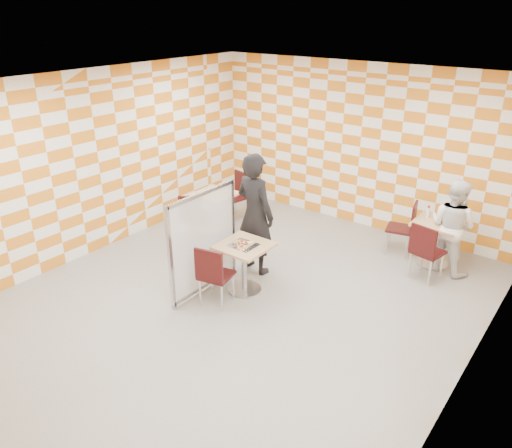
{
  "coord_description": "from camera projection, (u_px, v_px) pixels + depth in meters",
  "views": [
    {
      "loc": [
        3.84,
        -4.76,
        3.91
      ],
      "look_at": [
        0.1,
        0.2,
        1.15
      ],
      "focal_mm": 35.0,
      "sensor_mm": 36.0,
      "label": 1
    }
  ],
  "objects": [
    {
      "name": "man_white",
      "position": [
        452.0,
        226.0,
        7.68
      ],
      "size": [
        0.87,
        0.76,
        1.52
      ],
      "primitive_type": "imported",
      "rotation": [
        0.0,
        0.0,
        2.86
      ],
      "color": "white",
      "rests_on": "ground"
    },
    {
      "name": "chair_main_front",
      "position": [
        213.0,
        272.0,
        6.8
      ],
      "size": [
        0.5,
        0.51,
        0.92
      ],
      "color": "black",
      "rests_on": "ground"
    },
    {
      "name": "second_table",
      "position": [
        436.0,
        236.0,
        7.95
      ],
      "size": [
        0.7,
        0.7,
        0.75
      ],
      "color": "tan",
      "rests_on": "ground"
    },
    {
      "name": "partition",
      "position": [
        203.0,
        242.0,
        7.11
      ],
      "size": [
        0.08,
        1.38,
        1.55
      ],
      "color": "white",
      "rests_on": "ground"
    },
    {
      "name": "soda_bottle",
      "position": [
        444.0,
        217.0,
        7.77
      ],
      "size": [
        0.07,
        0.07,
        0.23
      ],
      "color": "black",
      "rests_on": "second_table"
    },
    {
      "name": "chair_second_front",
      "position": [
        425.0,
        248.0,
        7.47
      ],
      "size": [
        0.5,
        0.5,
        0.92
      ],
      "color": "black",
      "rests_on": "ground"
    },
    {
      "name": "sport_bottle",
      "position": [
        428.0,
        212.0,
        7.99
      ],
      "size": [
        0.06,
        0.06,
        0.2
      ],
      "color": "white",
      "rests_on": "second_table"
    },
    {
      "name": "man_dark",
      "position": [
        255.0,
        214.0,
        7.62
      ],
      "size": [
        0.75,
        0.54,
        1.91
      ],
      "primitive_type": "imported",
      "rotation": [
        0.0,
        0.0,
        3.02
      ],
      "color": "black",
      "rests_on": "ground"
    },
    {
      "name": "chair_second_side",
      "position": [
        406.0,
        224.0,
        8.27
      ],
      "size": [
        0.51,
        0.51,
        0.92
      ],
      "color": "black",
      "rests_on": "ground"
    },
    {
      "name": "empty_table",
      "position": [
        215.0,
        206.0,
        9.14
      ],
      "size": [
        0.7,
        0.7,
        0.75
      ],
      "color": "tan",
      "rests_on": "ground"
    },
    {
      "name": "chair_empty_far",
      "position": [
        238.0,
        192.0,
        9.71
      ],
      "size": [
        0.5,
        0.51,
        0.92
      ],
      "color": "black",
      "rests_on": "ground"
    },
    {
      "name": "chair_empty_near",
      "position": [
        193.0,
        215.0,
        8.63
      ],
      "size": [
        0.55,
        0.56,
        0.92
      ],
      "color": "black",
      "rests_on": "ground"
    },
    {
      "name": "room_shell",
      "position": [
        265.0,
        191.0,
        6.96
      ],
      "size": [
        7.0,
        7.0,
        7.0
      ],
      "color": "gray",
      "rests_on": "ground"
    },
    {
      "name": "pizza_on_foil",
      "position": [
        243.0,
        244.0,
        7.09
      ],
      "size": [
        0.4,
        0.4,
        0.04
      ],
      "color": "silver",
      "rests_on": "main_table"
    },
    {
      "name": "main_table",
      "position": [
        244.0,
        260.0,
        7.21
      ],
      "size": [
        0.7,
        0.7,
        0.75
      ],
      "color": "tan",
      "rests_on": "ground"
    }
  ]
}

